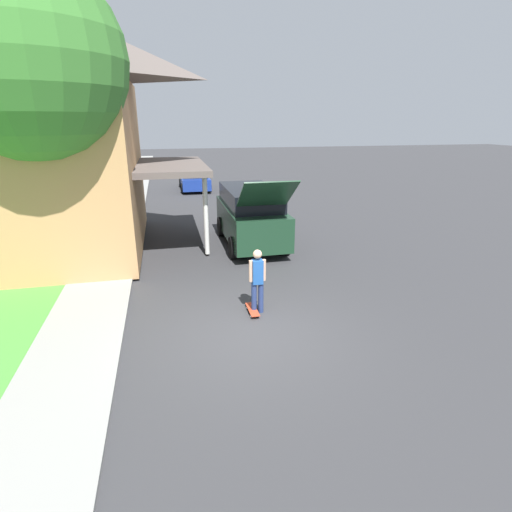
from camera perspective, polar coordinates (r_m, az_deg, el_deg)
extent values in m
plane|color=#333335|center=(9.04, -1.03, -10.79)|extent=(120.00, 120.00, 0.00)
cube|color=gray|center=(14.52, -20.19, -0.04)|extent=(1.80, 80.00, 0.10)
cube|color=#5B514C|center=(15.09, -12.43, 12.41)|extent=(2.60, 5.24, 0.20)
cylinder|color=silver|center=(13.54, -7.16, 5.76)|extent=(0.16, 0.16, 2.70)
cylinder|color=brown|center=(12.16, -27.30, 6.50)|extent=(0.36, 0.36, 4.44)
sphere|color=#38752D|center=(12.04, -30.03, 23.12)|extent=(4.81, 4.81, 4.81)
cube|color=#193823|center=(14.87, -0.77, 4.99)|extent=(1.90, 4.67, 1.16)
cube|color=black|center=(14.80, -0.88, 8.49)|extent=(1.75, 3.64, 0.64)
cylinder|color=black|center=(16.23, -5.00, 4.23)|extent=(0.24, 0.76, 0.76)
cylinder|color=black|center=(16.57, 1.27, 4.60)|extent=(0.24, 0.76, 0.76)
cylinder|color=black|center=(13.48, -3.25, 1.20)|extent=(0.24, 0.76, 0.76)
cylinder|color=black|center=(13.89, 4.19, 1.71)|extent=(0.24, 0.76, 0.76)
cube|color=#193823|center=(12.31, 1.58, 8.84)|extent=(1.68, 1.35, 0.96)
cube|color=navy|center=(27.52, -8.78, 10.50)|extent=(1.78, 4.21, 0.69)
cube|color=black|center=(27.34, -8.82, 11.66)|extent=(1.57, 2.19, 0.47)
cylinder|color=black|center=(28.76, -10.70, 10.27)|extent=(0.20, 0.63, 0.63)
cylinder|color=black|center=(28.88, -7.23, 10.48)|extent=(0.20, 0.63, 0.63)
cylinder|color=black|center=(26.26, -10.43, 9.49)|extent=(0.20, 0.63, 0.63)
cylinder|color=black|center=(26.39, -6.64, 9.72)|extent=(0.20, 0.63, 0.63)
cylinder|color=navy|center=(9.70, -0.29, -6.06)|extent=(0.13, 0.13, 0.77)
cylinder|color=navy|center=(9.73, 0.69, -5.96)|extent=(0.13, 0.13, 0.77)
cube|color=#1E4C93|center=(9.45, 0.20, -2.27)|extent=(0.25, 0.20, 0.59)
sphere|color=tan|center=(9.30, 0.21, 0.26)|extent=(0.21, 0.21, 0.21)
cylinder|color=tan|center=(9.40, -0.75, -2.17)|extent=(0.09, 0.09, 0.52)
cylinder|color=tan|center=(9.47, 1.15, -2.01)|extent=(0.09, 0.09, 0.52)
cube|color=#B73D23|center=(9.82, -0.51, -7.63)|extent=(0.21, 0.77, 0.02)
cylinder|color=silver|center=(10.04, -1.34, -7.41)|extent=(0.03, 0.06, 0.06)
cylinder|color=silver|center=(10.07, -0.27, -7.31)|extent=(0.03, 0.06, 0.06)
cylinder|color=silver|center=(9.62, -0.76, -8.64)|extent=(0.03, 0.06, 0.06)
cylinder|color=silver|center=(9.66, 0.35, -8.53)|extent=(0.03, 0.06, 0.06)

